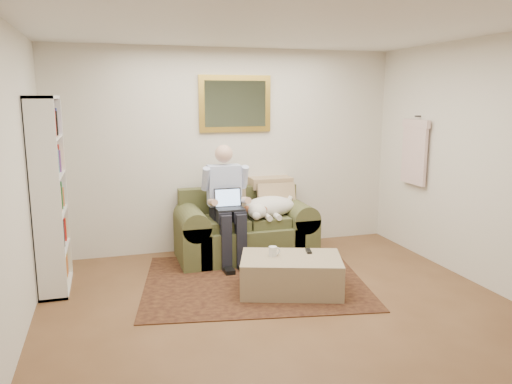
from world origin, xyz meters
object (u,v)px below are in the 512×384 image
seated_man (228,205)px  sleeping_dog (270,206)px  laptop (229,203)px  bookshelf (50,195)px  ottoman (291,274)px  coffee_mug (273,251)px  sofa (245,234)px

seated_man → sleeping_dog: size_ratio=2.04×
laptop → bookshelf: bearing=-173.6°
ottoman → coffee_mug: size_ratio=10.18×
ottoman → seated_man: bearing=109.8°
ottoman → coffee_mug: 0.30m
laptop → sleeping_dog: size_ratio=0.47×
sofa → bookshelf: bookshelf is taller
ottoman → bookshelf: (-2.34, 0.82, 0.81)m
sofa → ottoman: 1.28m
sleeping_dog → coffee_mug: size_ratio=6.95×
sofa → coffee_mug: bearing=-91.1°
sofa → laptop: bearing=-139.0°
sleeping_dog → laptop: bearing=-166.4°
sofa → bookshelf: 2.35m
ottoman → sleeping_dog: bearing=82.4°
coffee_mug → ottoman: bearing=-29.5°
bookshelf → seated_man: bearing=8.3°
ottoman → laptop: bearing=110.9°
laptop → sleeping_dog: (0.56, 0.13, -0.10)m
seated_man → laptop: (-0.00, -0.07, 0.03)m
sofa → ottoman: bearing=-83.4°
laptop → sleeping_dog: laptop is taller
sofa → seated_man: 0.51m
seated_man → laptop: bearing=-90.0°
seated_man → coffee_mug: bearing=-77.2°
seated_man → sleeping_dog: seated_man is taller
ottoman → coffee_mug: (-0.17, 0.09, 0.24)m
sleeping_dog → sofa: bearing=164.3°
laptop → bookshelf: bookshelf is taller
ottoman → bookshelf: size_ratio=0.51×
seated_man → sleeping_dog: bearing=7.1°
seated_man → ottoman: (0.40, -1.11, -0.52)m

